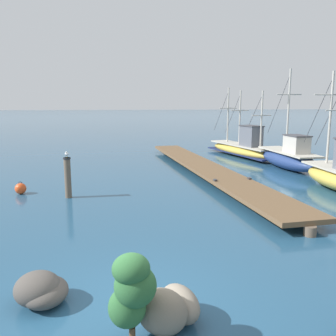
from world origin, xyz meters
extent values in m
plane|color=navy|center=(0.00, 0.00, 0.00)|extent=(400.00, 400.00, 0.00)
cube|color=brown|center=(4.90, 12.31, 0.37)|extent=(2.90, 18.98, 0.16)
cylinder|color=brown|center=(5.45, 2.87, 0.15)|extent=(0.36, 0.36, 0.29)
cylinder|color=brown|center=(5.18, 7.59, 0.15)|extent=(0.36, 0.36, 0.29)
cylinder|color=brown|center=(4.90, 12.31, 0.15)|extent=(0.36, 0.36, 0.29)
cylinder|color=brown|center=(4.62, 17.03, 0.15)|extent=(0.36, 0.36, 0.29)
cylinder|color=brown|center=(4.35, 21.75, 0.15)|extent=(0.36, 0.36, 0.29)
cube|color=#333338|center=(4.32, 8.49, 0.49)|extent=(0.13, 0.21, 0.08)
cube|color=#333338|center=(5.92, 8.58, 0.49)|extent=(0.13, 0.21, 0.08)
ellipsoid|color=navy|center=(10.12, 13.08, 0.52)|extent=(1.77, 5.59, 1.03)
cube|color=#B2AD9E|center=(10.12, 13.08, 0.99)|extent=(1.56, 5.03, 0.08)
cube|color=#B7B2A8|center=(10.13, 12.24, 1.50)|extent=(0.92, 1.46, 0.94)
cube|color=#3D3D42|center=(10.13, 12.24, 2.00)|extent=(0.99, 1.57, 0.06)
cylinder|color=#B2ADA3|center=(10.11, 13.36, 3.36)|extent=(0.11, 0.11, 4.66)
cylinder|color=#B2ADA3|center=(10.11, 13.36, 4.26)|extent=(1.51, 0.09, 0.06)
cylinder|color=#333338|center=(10.09, 14.61, 3.60)|extent=(0.07, 2.43, 3.45)
cylinder|color=#333338|center=(9.96, 9.17, 3.23)|extent=(0.11, 2.14, 3.04)
cylinder|color=#B2ADA3|center=(9.96, 9.10, 3.09)|extent=(0.11, 0.11, 4.24)
cylinder|color=#B2ADA3|center=(9.96, 9.10, 4.15)|extent=(1.71, 0.13, 0.06)
cylinder|color=#333338|center=(10.00, 10.24, 3.31)|extent=(0.11, 2.21, 3.14)
ellipsoid|color=gold|center=(9.30, 18.35, 0.42)|extent=(3.09, 7.65, 0.83)
cube|color=#B2AD9E|center=(9.30, 18.35, 0.79)|extent=(2.75, 6.88, 0.08)
cube|color=#19234C|center=(9.30, 18.35, 0.23)|extent=(3.08, 7.51, 0.08)
cube|color=#565B66|center=(9.52, 17.25, 1.52)|extent=(1.23, 1.71, 1.38)
cube|color=#3D3D42|center=(9.52, 17.25, 2.24)|extent=(1.32, 1.85, 0.06)
cylinder|color=#B2ADA3|center=(9.23, 18.71, 2.75)|extent=(0.11, 0.11, 3.83)
cylinder|color=#B2ADA3|center=(9.23, 18.71, 3.25)|extent=(1.46, 0.35, 0.06)
cylinder|color=#333338|center=(9.02, 19.73, 2.94)|extent=(0.42, 1.96, 2.84)
cylinder|color=#B2ADA3|center=(8.89, 20.36, 2.87)|extent=(0.11, 0.11, 4.08)
cylinder|color=#B2ADA3|center=(8.89, 20.36, 3.39)|extent=(1.46, 0.35, 0.06)
cylinder|color=#333338|center=(8.68, 21.44, 3.07)|extent=(0.44, 2.09, 3.02)
cylinder|color=#B2ADA3|center=(9.74, 16.15, 2.69)|extent=(0.11, 0.11, 3.73)
cylinder|color=#B2ADA3|center=(9.74, 16.15, 2.98)|extent=(1.46, 0.35, 0.06)
cylinder|color=#333338|center=(9.54, 17.14, 2.88)|extent=(0.41, 1.91, 2.76)
cylinder|color=brown|center=(-1.84, 8.43, 0.82)|extent=(0.26, 0.26, 1.64)
cylinder|color=#28282D|center=(-1.84, 8.43, 1.61)|extent=(0.30, 0.30, 0.06)
cylinder|color=gold|center=(-1.82, 8.43, 1.68)|extent=(0.01, 0.01, 0.07)
cylinder|color=gold|center=(-1.87, 8.42, 1.68)|extent=(0.01, 0.01, 0.07)
ellipsoid|color=white|center=(-1.84, 8.43, 1.78)|extent=(0.15, 0.29, 0.13)
ellipsoid|color=silver|center=(-1.79, 8.45, 1.79)|extent=(0.06, 0.24, 0.09)
ellipsoid|color=#383838|center=(-1.81, 8.56, 1.79)|extent=(0.03, 0.07, 0.04)
ellipsoid|color=silver|center=(-1.90, 8.44, 1.79)|extent=(0.06, 0.24, 0.09)
ellipsoid|color=#383838|center=(-1.91, 8.55, 1.79)|extent=(0.03, 0.07, 0.04)
cone|color=white|center=(-1.86, 8.58, 1.78)|extent=(0.08, 0.09, 0.07)
sphere|color=white|center=(-1.83, 8.31, 1.87)|extent=(0.08, 0.08, 0.08)
cone|color=gold|center=(-1.83, 8.26, 1.86)|extent=(0.03, 0.05, 0.02)
ellipsoid|color=#766B5C|center=(0.77, -0.64, 0.26)|extent=(0.74, 0.79, 0.52)
ellipsoid|color=#726859|center=(0.58, -0.84, 0.39)|extent=(1.07, 1.00, 0.78)
ellipsoid|color=gray|center=(0.94, -0.50, 0.30)|extent=(0.85, 1.10, 0.60)
ellipsoid|color=#4C4741|center=(-1.48, 0.42, 0.24)|extent=(0.88, 1.03, 0.48)
ellipsoid|color=#4C4742|center=(-1.61, 0.43, 0.32)|extent=(1.22, 1.23, 0.63)
cylinder|color=#4C3823|center=(0.07, -1.03, 0.15)|extent=(0.10, 0.10, 0.29)
ellipsoid|color=#2D6033|center=(0.00, -0.98, 0.62)|extent=(0.60, 0.58, 0.66)
ellipsoid|color=#2D6033|center=(0.13, -1.08, 1.02)|extent=(0.66, 0.64, 0.67)
ellipsoid|color=#2D6033|center=(0.07, -1.10, 1.32)|extent=(0.58, 0.58, 0.46)
sphere|color=#E04C1E|center=(-3.89, 9.38, 0.23)|extent=(0.47, 0.47, 0.47)
torus|color=black|center=(-3.89, 9.38, 0.47)|extent=(0.14, 0.02, 0.14)
camera|label=1|loc=(-0.23, -6.19, 3.78)|focal=38.52mm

